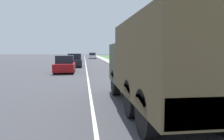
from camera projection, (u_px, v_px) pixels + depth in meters
ground_plane at (86, 64)px, 34.51m from camera, size 180.00×180.00×0.00m
lane_centre_stripe at (86, 64)px, 34.51m from camera, size 0.12×120.00×0.00m
sidewalk_right at (114, 63)px, 35.08m from camera, size 1.80×120.00×0.12m
grass_strip_right at (140, 63)px, 35.64m from camera, size 7.00×120.00×0.02m
military_truck at (157, 62)px, 7.43m from camera, size 2.30×7.71×3.04m
car_nearest_ahead at (65, 65)px, 20.86m from camera, size 1.84×4.10×1.62m
car_second_ahead at (75, 61)px, 28.44m from camera, size 1.87×4.74×1.71m
car_third_ahead at (75, 58)px, 42.03m from camera, size 1.89×3.99×1.51m
car_fourth_ahead at (92, 56)px, 56.70m from camera, size 1.82×4.22×1.55m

